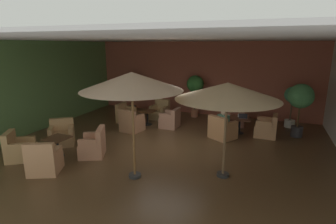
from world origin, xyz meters
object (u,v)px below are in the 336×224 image
(armchair_front_right_west, at_px, (132,123))
(armchair_mid_center_north, at_px, (19,150))
(potted_tree_mid_right, at_px, (195,86))
(iced_drink_cup, at_px, (239,116))
(armchair_mid_center_east, at_px, (44,161))
(potted_tree_right_corner, at_px, (301,99))
(patio_umbrella_center_beige, at_px, (227,91))
(potted_tree_mid_left, at_px, (132,83))
(armchair_front_right_north, at_px, (170,120))
(potted_tree_left_corner, at_px, (292,99))
(cafe_table_mid_center, at_px, (57,142))
(armchair_front_right_south, at_px, (126,115))
(open_laptop, at_px, (243,117))
(cafe_table_front_right, at_px, (147,114))
(armchair_front_left_north, at_px, (233,118))
(armchair_mid_center_south, at_px, (93,146))
(patio_umbrella_tall_red, at_px, (132,82))
(armchair_front_right_east, at_px, (160,112))
(patron_blue_shirt, at_px, (223,119))
(armchair_mid_center_west, at_px, (62,135))
(armchair_front_left_south, at_px, (267,128))
(cafe_table_front_left, at_px, (240,121))
(armchair_front_left_east, at_px, (222,130))

(armchair_front_right_west, height_order, armchair_mid_center_north, armchair_front_right_west)
(potted_tree_mid_right, bearing_deg, iced_drink_cup, -36.00)
(armchair_mid_center_east, xyz_separation_m, potted_tree_right_corner, (6.51, 5.65, 1.09))
(armchair_mid_center_north, xyz_separation_m, potted_tree_right_corner, (7.88, 5.25, 1.11))
(patio_umbrella_center_beige, height_order, potted_tree_mid_left, patio_umbrella_center_beige)
(armchair_front_right_north, relative_size, potted_tree_left_corner, 0.47)
(armchair_front_right_west, xyz_separation_m, cafe_table_mid_center, (-0.90, -3.01, 0.14))
(armchair_front_right_north, xyz_separation_m, potted_tree_left_corner, (4.63, 1.81, 0.86))
(potted_tree_mid_left, bearing_deg, armchair_front_right_north, -33.16)
(armchair_front_right_west, bearing_deg, patio_umbrella_center_beige, -31.29)
(armchair_front_right_west, xyz_separation_m, armchair_mid_center_east, (-0.44, -3.99, 0.00))
(armchair_front_right_north, height_order, armchair_mid_center_north, armchair_mid_center_north)
(armchair_front_right_north, bearing_deg, armchair_front_right_west, -140.23)
(armchair_front_right_south, height_order, open_laptop, armchair_front_right_south)
(cafe_table_front_right, distance_m, iced_drink_cup, 3.78)
(armchair_front_left_north, bearing_deg, armchair_mid_center_south, -126.85)
(armchair_front_right_west, bearing_deg, cafe_table_front_right, 79.15)
(armchair_front_left_north, xyz_separation_m, patio_umbrella_tall_red, (-1.75, -5.55, 2.15))
(potted_tree_left_corner, bearing_deg, armchair_front_right_east, -172.30)
(armchair_mid_center_south, xyz_separation_m, patron_blue_shirt, (3.44, 3.04, 0.39))
(open_laptop, bearing_deg, armchair_mid_center_west, -148.93)
(armchair_mid_center_north, bearing_deg, armchair_front_right_west, 63.23)
(potted_tree_mid_right, bearing_deg, armchair_mid_center_north, -118.17)
(armchair_front_left_south, xyz_separation_m, open_laptop, (-0.89, 0.01, 0.34))
(cafe_table_front_left, xyz_separation_m, patio_umbrella_center_beige, (0.02, -3.75, 1.75))
(patio_umbrella_center_beige, bearing_deg, armchair_front_right_north, 128.50)
(armchair_front_left_south, xyz_separation_m, armchair_mid_center_east, (-5.46, -5.25, 0.01))
(armchair_front_right_east, xyz_separation_m, armchair_mid_center_west, (-1.86, -4.25, 0.00))
(armchair_front_right_east, height_order, armchair_mid_center_north, armchair_mid_center_north)
(armchair_front_left_east, bearing_deg, potted_tree_right_corner, 25.22)
(patio_umbrella_tall_red, bearing_deg, armchair_front_right_east, 106.19)
(potted_tree_mid_right, height_order, potted_tree_right_corner, potted_tree_right_corner)
(armchair_front_right_north, relative_size, armchair_mid_center_north, 0.79)
(patio_umbrella_tall_red, relative_size, potted_tree_left_corner, 1.60)
(armchair_front_right_east, bearing_deg, armchair_front_left_south, -10.23)
(armchair_front_left_south, relative_size, cafe_table_mid_center, 1.22)
(potted_tree_left_corner, bearing_deg, armchair_front_right_west, -154.12)
(armchair_front_right_east, bearing_deg, patron_blue_shirt, -26.97)
(armchair_front_left_east, distance_m, armchair_front_right_west, 3.52)
(armchair_front_right_north, distance_m, iced_drink_cup, 2.75)
(armchair_front_left_north, distance_m, open_laptop, 1.11)
(armchair_mid_center_south, relative_size, open_laptop, 2.98)
(patio_umbrella_tall_red, bearing_deg, armchair_front_left_east, 67.21)
(armchair_front_right_south, distance_m, patio_umbrella_tall_red, 5.63)
(armchair_front_left_east, height_order, cafe_table_front_right, armchair_front_left_east)
(armchair_mid_center_south, height_order, patio_umbrella_tall_red, patio_umbrella_tall_red)
(armchair_front_right_west, relative_size, potted_tree_mid_right, 0.45)
(armchair_front_right_east, height_order, armchair_front_right_west, armchair_front_right_west)
(potted_tree_left_corner, distance_m, open_laptop, 2.42)
(cafe_table_front_right, height_order, armchair_front_right_south, armchair_front_right_south)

